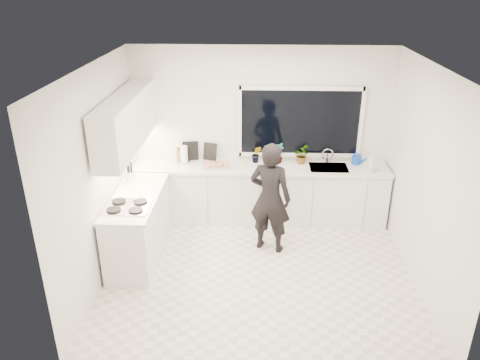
{
  "coord_description": "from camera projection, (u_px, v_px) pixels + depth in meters",
  "views": [
    {
      "loc": [
        -0.03,
        -5.23,
        3.66
      ],
      "look_at": [
        -0.27,
        0.4,
        1.15
      ],
      "focal_mm": 35.0,
      "sensor_mm": 36.0,
      "label": 1
    }
  ],
  "objects": [
    {
      "name": "utensil_crock",
      "position": [
        130.0,
        176.0,
        6.65
      ],
      "size": [
        0.14,
        0.14,
        0.16
      ],
      "primitive_type": "cylinder",
      "rotation": [
        0.0,
        0.0,
        -0.09
      ],
      "color": "silver",
      "rests_on": "countertop_left"
    },
    {
      "name": "soap_bottles",
      "position": [
        370.0,
        163.0,
        6.95
      ],
      "size": [
        0.16,
        0.15,
        0.32
      ],
      "color": "#D8BF66",
      "rests_on": "countertop_back"
    },
    {
      "name": "picture_frame_large",
      "position": [
        210.0,
        152.0,
        7.4
      ],
      "size": [
        0.21,
        0.09,
        0.28
      ],
      "primitive_type": "cube",
      "rotation": [
        0.0,
        0.0,
        -0.35
      ],
      "color": "black",
      "rests_on": "countertop_back"
    },
    {
      "name": "herb_plants",
      "position": [
        287.0,
        154.0,
        7.28
      ],
      "size": [
        0.88,
        0.26,
        0.32
      ],
      "color": "#26662D",
      "rests_on": "countertop_back"
    },
    {
      "name": "sink",
      "position": [
        328.0,
        170.0,
        7.19
      ],
      "size": [
        0.58,
        0.42,
        0.14
      ],
      "primitive_type": "cube",
      "color": "silver",
      "rests_on": "countertop_back"
    },
    {
      "name": "countertop_back",
      "position": [
        260.0,
        168.0,
        7.21
      ],
      "size": [
        3.94,
        0.62,
        0.04
      ],
      "primitive_type": "cube",
      "color": "silver",
      "rests_on": "base_cabinets_back"
    },
    {
      "name": "picture_frame_small",
      "position": [
        190.0,
        151.0,
        7.41
      ],
      "size": [
        0.25,
        0.05,
        0.3
      ],
      "primitive_type": "cube",
      "rotation": [
        0.0,
        0.0,
        0.14
      ],
      "color": "black",
      "rests_on": "countertop_back"
    },
    {
      "name": "knife_block",
      "position": [
        181.0,
        155.0,
        7.34
      ],
      "size": [
        0.16,
        0.14,
        0.22
      ],
      "primitive_type": "cube",
      "rotation": [
        0.0,
        0.0,
        0.39
      ],
      "color": "#9C7648",
      "rests_on": "countertop_back"
    },
    {
      "name": "faucet",
      "position": [
        327.0,
        156.0,
        7.31
      ],
      "size": [
        0.03,
        0.03,
        0.22
      ],
      "primitive_type": "cylinder",
      "color": "silver",
      "rests_on": "countertop_back"
    },
    {
      "name": "base_cabinets_back",
      "position": [
        260.0,
        194.0,
        7.41
      ],
      "size": [
        3.92,
        0.58,
        0.88
      ],
      "primitive_type": "cube",
      "color": "white",
      "rests_on": "floor"
    },
    {
      "name": "person",
      "position": [
        270.0,
        198.0,
        6.46
      ],
      "size": [
        0.68,
        0.55,
        1.61
      ],
      "primitive_type": "imported",
      "rotation": [
        0.0,
        0.0,
        2.81
      ],
      "color": "black",
      "rests_on": "floor"
    },
    {
      "name": "wall_right",
      "position": [
        427.0,
        182.0,
        5.64
      ],
      "size": [
        0.02,
        3.5,
        2.7
      ],
      "primitive_type": "cube",
      "color": "white",
      "rests_on": "ground"
    },
    {
      "name": "wall_back",
      "position": [
        261.0,
        133.0,
        7.32
      ],
      "size": [
        4.0,
        0.02,
        2.7
      ],
      "primitive_type": "cube",
      "color": "white",
      "rests_on": "ground"
    },
    {
      "name": "paper_towel_roll",
      "position": [
        184.0,
        155.0,
        7.29
      ],
      "size": [
        0.14,
        0.14,
        0.26
      ],
      "primitive_type": "cylinder",
      "rotation": [
        0.0,
        0.0,
        0.31
      ],
      "color": "white",
      "rests_on": "countertop_back"
    },
    {
      "name": "pizza",
      "position": [
        217.0,
        164.0,
        7.2
      ],
      "size": [
        0.42,
        0.32,
        0.01
      ],
      "primitive_type": "cube",
      "rotation": [
        0.0,
        0.0,
        0.12
      ],
      "color": "#AC2317",
      "rests_on": "pizza_tray"
    },
    {
      "name": "countertop_left",
      "position": [
        136.0,
        197.0,
        6.28
      ],
      "size": [
        0.62,
        1.6,
        0.04
      ],
      "primitive_type": "cube",
      "color": "silver",
      "rests_on": "base_cabinets_left"
    },
    {
      "name": "floor",
      "position": [
        259.0,
        271.0,
        6.26
      ],
      "size": [
        4.0,
        3.5,
        0.02
      ],
      "primitive_type": "cube",
      "color": "beige",
      "rests_on": "ground"
    },
    {
      "name": "watering_can",
      "position": [
        356.0,
        160.0,
        7.27
      ],
      "size": [
        0.16,
        0.16,
        0.13
      ],
      "primitive_type": "cylinder",
      "rotation": [
        0.0,
        0.0,
        0.18
      ],
      "color": "blue",
      "rests_on": "countertop_back"
    },
    {
      "name": "upper_cabinets",
      "position": [
        127.0,
        121.0,
        6.22
      ],
      "size": [
        0.34,
        2.1,
        0.7
      ],
      "primitive_type": "cube",
      "color": "white",
      "rests_on": "wall_left"
    },
    {
      "name": "ceiling",
      "position": [
        263.0,
        66.0,
        5.16
      ],
      "size": [
        4.0,
        3.5,
        0.02
      ],
      "primitive_type": "cube",
      "color": "white",
      "rests_on": "wall_back"
    },
    {
      "name": "pizza_tray",
      "position": [
        217.0,
        165.0,
        7.2
      ],
      "size": [
        0.46,
        0.36,
        0.03
      ],
      "primitive_type": "cube",
      "rotation": [
        0.0,
        0.0,
        0.12
      ],
      "color": "#B4B5B9",
      "rests_on": "countertop_back"
    },
    {
      "name": "base_cabinets_left",
      "position": [
        139.0,
        227.0,
        6.46
      ],
      "size": [
        0.58,
        1.6,
        0.88
      ],
      "primitive_type": "cube",
      "color": "white",
      "rests_on": "floor"
    },
    {
      "name": "window",
      "position": [
        300.0,
        122.0,
        7.18
      ],
      "size": [
        1.8,
        0.02,
        1.0
      ],
      "primitive_type": "cube",
      "color": "black",
      "rests_on": "wall_back"
    },
    {
      "name": "stovetop",
      "position": [
        127.0,
        206.0,
        5.94
      ],
      "size": [
        0.56,
        0.48,
        0.03
      ],
      "primitive_type": "cube",
      "color": "black",
      "rests_on": "countertop_left"
    },
    {
      "name": "wall_left",
      "position": [
        98.0,
        176.0,
        5.79
      ],
      "size": [
        0.02,
        3.5,
        2.7
      ],
      "primitive_type": "cube",
      "color": "white",
      "rests_on": "ground"
    }
  ]
}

